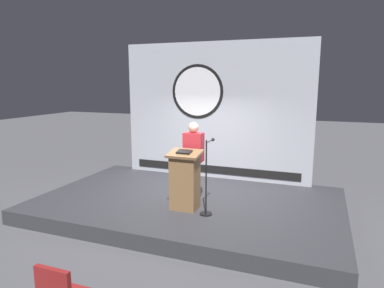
% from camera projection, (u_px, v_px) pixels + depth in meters
% --- Properties ---
extents(ground_plane, '(40.00, 40.00, 0.00)m').
position_uv_depth(ground_plane, '(189.00, 211.00, 7.55)').
color(ground_plane, '#4C4C51').
extents(stage_platform, '(6.40, 4.00, 0.30)m').
position_uv_depth(stage_platform, '(189.00, 205.00, 7.52)').
color(stage_platform, '#333338').
rests_on(stage_platform, ground).
extents(banner_display, '(4.96, 0.12, 3.51)m').
position_uv_depth(banner_display, '(214.00, 111.00, 8.88)').
color(banner_display, '#B2B7C1').
rests_on(banner_display, stage_platform).
extents(podium, '(0.64, 0.50, 1.20)m').
position_uv_depth(podium, '(185.00, 180.00, 6.79)').
color(podium, olive).
rests_on(podium, stage_platform).
extents(speaker_person, '(0.40, 0.26, 1.69)m').
position_uv_depth(speaker_person, '(194.00, 161.00, 7.18)').
color(speaker_person, black).
rests_on(speaker_person, stage_platform).
extents(microphone_stand, '(0.24, 0.56, 1.45)m').
position_uv_depth(microphone_stand, '(207.00, 188.00, 6.54)').
color(microphone_stand, black).
rests_on(microphone_stand, stage_platform).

